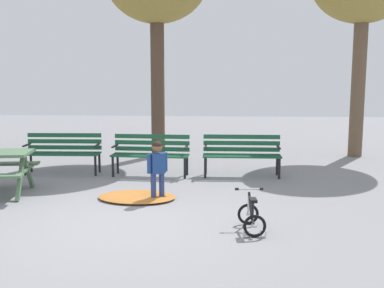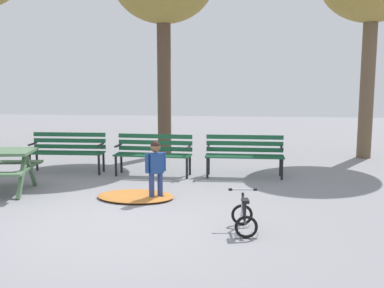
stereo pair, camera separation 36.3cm
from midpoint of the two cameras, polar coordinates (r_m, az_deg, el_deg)
The scene contains 7 objects.
ground at distance 6.63m, azimuth -10.00°, elevation -9.66°, with size 36.00×36.00×0.00m, color gray.
park_bench_far_left at distance 10.12m, azimuth -16.89°, elevation -0.69°, with size 1.61×0.51×0.85m.
park_bench_left at distance 9.53m, azimuth -6.28°, elevation -0.92°, with size 1.62×0.54×0.85m.
park_bench_right at distance 9.46m, azimuth 5.17°, elevation -0.98°, with size 1.60×0.47×0.85m.
child_standing at distance 7.56m, azimuth -5.75°, elevation -2.77°, with size 0.32×0.28×1.00m.
kids_bicycle at distance 6.16m, azimuth 5.79°, elevation -9.04°, with size 0.41×0.59×0.54m.
leaf_pile at distance 7.82m, azimuth -8.27°, elevation -6.58°, with size 1.32×0.92×0.07m, color #B26B2D.
Camera 1 is at (1.36, -6.14, 2.03)m, focal length 42.44 mm.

